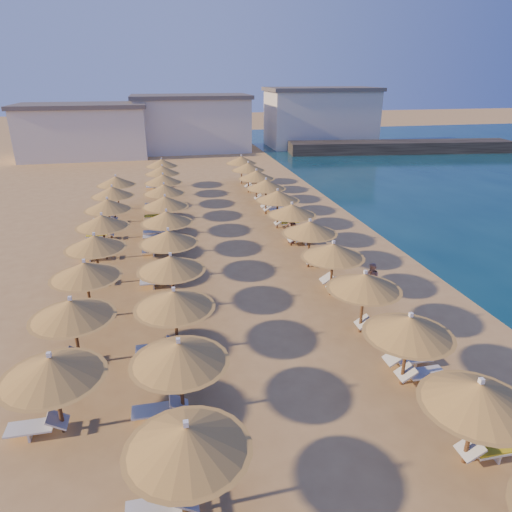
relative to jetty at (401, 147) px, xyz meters
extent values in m
plane|color=tan|center=(-27.88, -39.78, -0.75)|extent=(220.00, 220.00, 0.00)
cube|color=black|center=(0.00, 0.00, 0.00)|extent=(30.26, 7.46, 1.50)
cube|color=beige|center=(-40.76, 4.92, 2.25)|extent=(15.00, 8.00, 6.00)
cube|color=#59514C|center=(-40.76, 4.92, 5.50)|extent=(15.60, 8.48, 0.50)
cube|color=beige|center=(-27.18, 7.53, 2.65)|extent=(15.00, 8.00, 6.80)
cube|color=#59514C|center=(-27.18, 7.53, 6.30)|extent=(15.60, 8.48, 0.50)
cube|color=beige|center=(-8.65, 8.15, 3.05)|extent=(15.00, 8.00, 7.60)
cube|color=#59514C|center=(-8.65, 8.15, 7.10)|extent=(15.60, 8.48, 0.50)
cylinder|color=brown|center=(-24.19, -48.69, 0.36)|extent=(0.12, 0.12, 2.22)
cone|color=#AD7232|center=(-24.19, -48.69, 1.55)|extent=(2.79, 2.79, 0.67)
cone|color=#AD7232|center=(-24.19, -48.69, 1.28)|extent=(3.01, 3.01, 0.12)
cube|color=white|center=(-24.19, -48.69, 1.96)|extent=(0.12, 0.12, 0.14)
cylinder|color=brown|center=(-24.19, -45.22, 0.36)|extent=(0.12, 0.12, 2.22)
cone|color=#AD7232|center=(-24.19, -45.22, 1.55)|extent=(2.79, 2.79, 0.67)
cone|color=#AD7232|center=(-24.19, -45.22, 1.28)|extent=(3.01, 3.01, 0.12)
cube|color=white|center=(-24.19, -45.22, 1.96)|extent=(0.12, 0.12, 0.14)
cylinder|color=brown|center=(-24.19, -41.74, 0.36)|extent=(0.12, 0.12, 2.22)
cone|color=#AD7232|center=(-24.19, -41.74, 1.55)|extent=(2.79, 2.79, 0.67)
cone|color=#AD7232|center=(-24.19, -41.74, 1.28)|extent=(3.01, 3.01, 0.12)
cube|color=white|center=(-24.19, -41.74, 1.96)|extent=(0.12, 0.12, 0.14)
cylinder|color=brown|center=(-24.19, -38.26, 0.36)|extent=(0.12, 0.12, 2.22)
cone|color=#AD7232|center=(-24.19, -38.26, 1.55)|extent=(2.79, 2.79, 0.67)
cone|color=#AD7232|center=(-24.19, -38.26, 1.28)|extent=(3.01, 3.01, 0.12)
cube|color=white|center=(-24.19, -38.26, 1.96)|extent=(0.12, 0.12, 0.14)
cylinder|color=brown|center=(-24.19, -34.78, 0.36)|extent=(0.12, 0.12, 2.22)
cone|color=#AD7232|center=(-24.19, -34.78, 1.55)|extent=(2.79, 2.79, 0.67)
cone|color=#AD7232|center=(-24.19, -34.78, 1.28)|extent=(3.01, 3.01, 0.12)
cube|color=white|center=(-24.19, -34.78, 1.96)|extent=(0.12, 0.12, 0.14)
cylinder|color=brown|center=(-24.19, -31.30, 0.36)|extent=(0.12, 0.12, 2.22)
cone|color=#AD7232|center=(-24.19, -31.30, 1.55)|extent=(2.79, 2.79, 0.67)
cone|color=#AD7232|center=(-24.19, -31.30, 1.28)|extent=(3.01, 3.01, 0.12)
cube|color=white|center=(-24.19, -31.30, 1.96)|extent=(0.12, 0.12, 0.14)
cylinder|color=brown|center=(-24.19, -27.82, 0.36)|extent=(0.12, 0.12, 2.22)
cone|color=#AD7232|center=(-24.19, -27.82, 1.55)|extent=(2.79, 2.79, 0.67)
cone|color=#AD7232|center=(-24.19, -27.82, 1.28)|extent=(3.01, 3.01, 0.12)
cube|color=white|center=(-24.19, -27.82, 1.96)|extent=(0.12, 0.12, 0.14)
cylinder|color=brown|center=(-24.19, -24.34, 0.36)|extent=(0.12, 0.12, 2.22)
cone|color=#AD7232|center=(-24.19, -24.34, 1.55)|extent=(2.79, 2.79, 0.67)
cone|color=#AD7232|center=(-24.19, -24.34, 1.28)|extent=(3.01, 3.01, 0.12)
cube|color=white|center=(-24.19, -24.34, 1.96)|extent=(0.12, 0.12, 0.14)
cylinder|color=brown|center=(-24.19, -20.87, 0.36)|extent=(0.12, 0.12, 2.22)
cone|color=#AD7232|center=(-24.19, -20.87, 1.55)|extent=(2.79, 2.79, 0.67)
cone|color=#AD7232|center=(-24.19, -20.87, 1.28)|extent=(3.01, 3.01, 0.12)
cube|color=white|center=(-24.19, -20.87, 1.96)|extent=(0.12, 0.12, 0.14)
cylinder|color=brown|center=(-24.19, -17.39, 0.36)|extent=(0.12, 0.12, 2.22)
cone|color=#AD7232|center=(-24.19, -17.39, 1.55)|extent=(2.79, 2.79, 0.67)
cone|color=#AD7232|center=(-24.19, -17.39, 1.28)|extent=(3.01, 3.01, 0.12)
cube|color=white|center=(-24.19, -17.39, 1.96)|extent=(0.12, 0.12, 0.14)
cylinder|color=brown|center=(-24.19, -13.91, 0.36)|extent=(0.12, 0.12, 2.22)
cone|color=#AD7232|center=(-24.19, -13.91, 1.55)|extent=(2.79, 2.79, 0.67)
cone|color=#AD7232|center=(-24.19, -13.91, 1.28)|extent=(3.01, 3.01, 0.12)
cube|color=white|center=(-24.19, -13.91, 1.96)|extent=(0.12, 0.12, 0.14)
cylinder|color=brown|center=(-31.64, -48.69, 0.36)|extent=(0.12, 0.12, 2.22)
cone|color=#AD7232|center=(-31.64, -48.69, 1.55)|extent=(2.79, 2.79, 0.67)
cone|color=#AD7232|center=(-31.64, -48.69, 1.28)|extent=(3.01, 3.01, 0.12)
cube|color=white|center=(-31.64, -48.69, 1.96)|extent=(0.12, 0.12, 0.14)
cylinder|color=brown|center=(-31.64, -45.22, 0.36)|extent=(0.12, 0.12, 2.22)
cone|color=#AD7232|center=(-31.64, -45.22, 1.55)|extent=(2.79, 2.79, 0.67)
cone|color=#AD7232|center=(-31.64, -45.22, 1.28)|extent=(3.01, 3.01, 0.12)
cube|color=white|center=(-31.64, -45.22, 1.96)|extent=(0.12, 0.12, 0.14)
cylinder|color=brown|center=(-31.64, -41.74, 0.36)|extent=(0.12, 0.12, 2.22)
cone|color=#AD7232|center=(-31.64, -41.74, 1.55)|extent=(2.79, 2.79, 0.67)
cone|color=#AD7232|center=(-31.64, -41.74, 1.28)|extent=(3.01, 3.01, 0.12)
cube|color=white|center=(-31.64, -41.74, 1.96)|extent=(0.12, 0.12, 0.14)
cylinder|color=brown|center=(-31.64, -38.26, 0.36)|extent=(0.12, 0.12, 2.22)
cone|color=#AD7232|center=(-31.64, -38.26, 1.55)|extent=(2.79, 2.79, 0.67)
cone|color=#AD7232|center=(-31.64, -38.26, 1.28)|extent=(3.01, 3.01, 0.12)
cube|color=white|center=(-31.64, -38.26, 1.96)|extent=(0.12, 0.12, 0.14)
cylinder|color=brown|center=(-31.64, -34.78, 0.36)|extent=(0.12, 0.12, 2.22)
cone|color=#AD7232|center=(-31.64, -34.78, 1.55)|extent=(2.79, 2.79, 0.67)
cone|color=#AD7232|center=(-31.64, -34.78, 1.28)|extent=(3.01, 3.01, 0.12)
cube|color=white|center=(-31.64, -34.78, 1.96)|extent=(0.12, 0.12, 0.14)
cylinder|color=brown|center=(-31.64, -31.30, 0.36)|extent=(0.12, 0.12, 2.22)
cone|color=#AD7232|center=(-31.64, -31.30, 1.55)|extent=(2.79, 2.79, 0.67)
cone|color=#AD7232|center=(-31.64, -31.30, 1.28)|extent=(3.01, 3.01, 0.12)
cube|color=white|center=(-31.64, -31.30, 1.96)|extent=(0.12, 0.12, 0.14)
cylinder|color=brown|center=(-31.64, -27.82, 0.36)|extent=(0.12, 0.12, 2.22)
cone|color=#AD7232|center=(-31.64, -27.82, 1.55)|extent=(2.79, 2.79, 0.67)
cone|color=#AD7232|center=(-31.64, -27.82, 1.28)|extent=(3.01, 3.01, 0.12)
cube|color=white|center=(-31.64, -27.82, 1.96)|extent=(0.12, 0.12, 0.14)
cylinder|color=brown|center=(-31.64, -24.34, 0.36)|extent=(0.12, 0.12, 2.22)
cone|color=#AD7232|center=(-31.64, -24.34, 1.55)|extent=(2.79, 2.79, 0.67)
cone|color=#AD7232|center=(-31.64, -24.34, 1.28)|extent=(3.01, 3.01, 0.12)
cube|color=white|center=(-31.64, -24.34, 1.96)|extent=(0.12, 0.12, 0.14)
cylinder|color=brown|center=(-31.64, -20.87, 0.36)|extent=(0.12, 0.12, 2.22)
cone|color=#AD7232|center=(-31.64, -20.87, 1.55)|extent=(2.79, 2.79, 0.67)
cone|color=#AD7232|center=(-31.64, -20.87, 1.28)|extent=(3.01, 3.01, 0.12)
cube|color=white|center=(-31.64, -20.87, 1.96)|extent=(0.12, 0.12, 0.14)
cylinder|color=brown|center=(-31.64, -17.39, 0.36)|extent=(0.12, 0.12, 2.22)
cone|color=#AD7232|center=(-31.64, -17.39, 1.55)|extent=(2.79, 2.79, 0.67)
cone|color=#AD7232|center=(-31.64, -17.39, 1.28)|extent=(3.01, 3.01, 0.12)
cube|color=white|center=(-31.64, -17.39, 1.96)|extent=(0.12, 0.12, 0.14)
cylinder|color=brown|center=(-31.64, -13.91, 0.36)|extent=(0.12, 0.12, 2.22)
cone|color=#AD7232|center=(-31.64, -13.91, 1.55)|extent=(2.79, 2.79, 0.67)
cone|color=#AD7232|center=(-31.64, -13.91, 1.28)|extent=(3.01, 3.01, 0.12)
cube|color=white|center=(-31.64, -13.91, 1.96)|extent=(0.12, 0.12, 0.14)
cylinder|color=brown|center=(-35.19, -45.22, 0.36)|extent=(0.12, 0.12, 2.22)
cone|color=#AD7232|center=(-35.19, -45.22, 1.55)|extent=(2.79, 2.79, 0.67)
cone|color=#AD7232|center=(-35.19, -45.22, 1.28)|extent=(3.01, 3.01, 0.12)
cube|color=white|center=(-35.19, -45.22, 1.96)|extent=(0.12, 0.12, 0.14)
cylinder|color=brown|center=(-35.19, -41.74, 0.36)|extent=(0.12, 0.12, 2.22)
cone|color=#AD7232|center=(-35.19, -41.74, 1.55)|extent=(2.79, 2.79, 0.67)
cone|color=#AD7232|center=(-35.19, -41.74, 1.28)|extent=(3.01, 3.01, 0.12)
cube|color=white|center=(-35.19, -41.74, 1.96)|extent=(0.12, 0.12, 0.14)
cylinder|color=brown|center=(-35.19, -38.26, 0.36)|extent=(0.12, 0.12, 2.22)
cone|color=#AD7232|center=(-35.19, -38.26, 1.55)|extent=(2.79, 2.79, 0.67)
cone|color=#AD7232|center=(-35.19, -38.26, 1.28)|extent=(3.01, 3.01, 0.12)
cube|color=white|center=(-35.19, -38.26, 1.96)|extent=(0.12, 0.12, 0.14)
cylinder|color=brown|center=(-35.19, -34.78, 0.36)|extent=(0.12, 0.12, 2.22)
cone|color=#AD7232|center=(-35.19, -34.78, 1.55)|extent=(2.79, 2.79, 0.67)
cone|color=#AD7232|center=(-35.19, -34.78, 1.28)|extent=(3.01, 3.01, 0.12)
cube|color=white|center=(-35.19, -34.78, 1.96)|extent=(0.12, 0.12, 0.14)
cylinder|color=brown|center=(-35.19, -31.30, 0.36)|extent=(0.12, 0.12, 2.22)
cone|color=#AD7232|center=(-35.19, -31.30, 1.55)|extent=(2.79, 2.79, 0.67)
cone|color=#AD7232|center=(-35.19, -31.30, 1.28)|extent=(3.01, 3.01, 0.12)
cube|color=white|center=(-35.19, -31.30, 1.96)|extent=(0.12, 0.12, 0.14)
cylinder|color=brown|center=(-35.19, -27.82, 0.36)|extent=(0.12, 0.12, 2.22)
cone|color=#AD7232|center=(-35.19, -27.82, 1.55)|extent=(2.79, 2.79, 0.67)
cone|color=#AD7232|center=(-35.19, -27.82, 1.28)|extent=(3.01, 3.01, 0.12)
cube|color=white|center=(-35.19, -27.82, 1.96)|extent=(0.12, 0.12, 0.14)
cylinder|color=brown|center=(-35.19, -24.34, 0.36)|extent=(0.12, 0.12, 2.22)
cone|color=#AD7232|center=(-35.19, -24.34, 1.55)|extent=(2.79, 2.79, 0.67)
cone|color=#AD7232|center=(-35.19, -24.34, 1.28)|extent=(3.01, 3.01, 0.12)
cube|color=white|center=(-35.19, -24.34, 1.96)|extent=(0.12, 0.12, 0.14)
cylinder|color=brown|center=(-35.19, -20.87, 0.36)|extent=(0.12, 0.12, 2.22)
cone|color=#AD7232|center=(-35.19, -20.87, 1.55)|extent=(2.79, 2.79, 0.67)
cone|color=#AD7232|center=(-35.19, -20.87, 1.28)|extent=(3.01, 3.01, 0.12)
cube|color=white|center=(-35.19, -20.87, 1.96)|extent=(0.12, 0.12, 0.14)
cube|color=silver|center=(-23.29, -48.69, -0.43)|extent=(1.33, 0.63, 0.06)
cube|color=silver|center=(-23.29, -48.69, -0.59)|extent=(0.06, 0.57, 0.32)
cube|color=silver|center=(-24.07, -48.69, -0.29)|extent=(0.58, 0.63, 0.40)
cube|color=yellow|center=(-23.29, -48.69, -0.38)|extent=(1.28, 0.58, 0.05)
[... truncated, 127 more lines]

